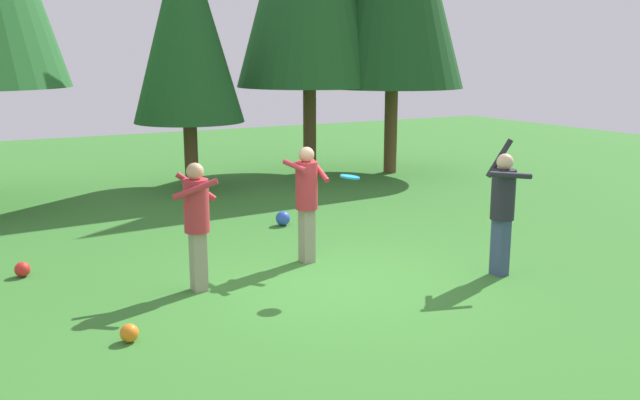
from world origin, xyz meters
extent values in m
plane|color=#387A2D|center=(0.00, 0.00, 0.00)|extent=(40.00, 40.00, 0.00)
cube|color=#38476B|center=(2.25, -0.85, 0.42)|extent=(0.19, 0.22, 0.83)
cylinder|color=#23232D|center=(2.25, -0.85, 1.19)|extent=(0.34, 0.34, 0.72)
sphere|color=beige|center=(2.25, -0.85, 1.66)|extent=(0.24, 0.24, 0.24)
cylinder|color=#23232D|center=(2.18, -1.04, 1.51)|extent=(0.61, 0.29, 0.13)
cylinder|color=#23232D|center=(2.32, -0.66, 1.68)|extent=(0.39, 0.21, 0.57)
cube|color=gray|center=(-1.79, 0.63, 0.41)|extent=(0.19, 0.22, 0.82)
cylinder|color=#B72D38|center=(-1.79, 0.63, 1.18)|extent=(0.34, 0.34, 0.71)
sphere|color=tan|center=(-1.79, 0.63, 1.64)|extent=(0.23, 0.23, 0.23)
cylinder|color=#B72D38|center=(-1.72, 0.82, 1.40)|extent=(0.53, 0.26, 0.42)
cylinder|color=#B72D38|center=(-1.86, 0.44, 1.44)|extent=(0.59, 0.28, 0.28)
cube|color=gray|center=(0.10, 1.08, 0.42)|extent=(0.19, 0.22, 0.84)
cylinder|color=#B72D38|center=(0.10, 1.08, 1.20)|extent=(0.34, 0.34, 0.73)
sphere|color=tan|center=(0.10, 1.08, 1.67)|extent=(0.24, 0.24, 0.24)
cylinder|color=#B72D38|center=(0.30, 1.09, 1.45)|extent=(0.11, 0.58, 0.37)
cylinder|color=#B72D38|center=(-0.10, 1.07, 1.52)|extent=(0.11, 0.63, 0.13)
cylinder|color=#2393D1|center=(0.17, -0.08, 1.51)|extent=(0.34, 0.34, 0.06)
sphere|color=orange|center=(-3.04, -0.65, 0.10)|extent=(0.21, 0.21, 0.21)
sphere|color=red|center=(-3.83, 2.41, 0.11)|extent=(0.22, 0.22, 0.22)
sphere|color=blue|center=(0.78, 3.32, 0.14)|extent=(0.27, 0.27, 0.27)
cylinder|color=brown|center=(3.93, 8.13, 2.11)|extent=(0.35, 0.35, 4.22)
cylinder|color=brown|center=(5.94, 7.26, 2.08)|extent=(0.35, 0.35, 4.16)
cylinder|color=brown|center=(0.52, 7.78, 1.44)|extent=(0.33, 0.33, 2.88)
cone|color=#1E5123|center=(0.52, 7.78, 3.89)|extent=(2.59, 2.59, 4.60)
camera|label=1|loc=(-4.63, -7.89, 3.13)|focal=38.30mm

